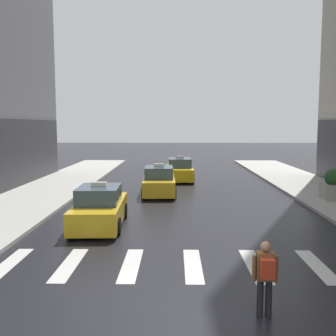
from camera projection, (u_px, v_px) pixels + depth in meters
name	position (u px, v px, depth m)	size (l,w,h in m)	color
ground_plane	(199.00, 315.00, 8.43)	(160.00, 160.00, 0.00)	black
crosswalk_markings	(193.00, 265.00, 11.41)	(11.30, 2.80, 0.01)	silver
taxi_lead	(100.00, 208.00, 15.75)	(2.05, 4.59, 1.80)	gold
taxi_second	(159.00, 182.00, 22.99)	(2.04, 4.59, 1.80)	gold
taxi_third	(180.00, 170.00, 28.70)	(2.04, 4.59, 1.80)	yellow
pedestrian_with_backpack	(265.00, 273.00, 8.20)	(0.55, 0.43, 1.65)	black
planter_mid_block	(333.00, 186.00, 20.64)	(1.10, 1.10, 1.60)	#A8A399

